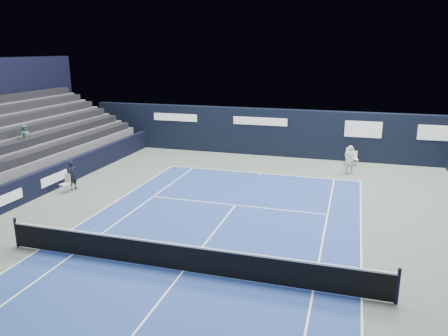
# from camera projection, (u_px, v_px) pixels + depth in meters

# --- Properties ---
(ground) EXTENTS (48.00, 48.00, 0.00)m
(ground) POSITION_uv_depth(u_px,v_px,m) (204.00, 245.00, 15.84)
(ground) COLOR #4D5B51
(ground) RESTS_ON ground
(court_surface) EXTENTS (10.97, 23.77, 0.01)m
(court_surface) POSITION_uv_depth(u_px,v_px,m) (183.00, 271.00, 13.99)
(court_surface) COLOR navy
(court_surface) RESTS_ON ground
(folding_chair_back_a) EXTENTS (0.51, 0.54, 1.06)m
(folding_chair_back_a) POSITION_uv_depth(u_px,v_px,m) (350.00, 154.00, 26.67)
(folding_chair_back_a) COLOR silver
(folding_chair_back_a) RESTS_ON ground
(folding_chair_back_b) EXTENTS (0.48, 0.47, 0.89)m
(folding_chair_back_b) POSITION_uv_depth(u_px,v_px,m) (354.00, 157.00, 26.54)
(folding_chair_back_b) COLOR white
(folding_chair_back_b) RESTS_ON ground
(line_judge_chair) EXTENTS (0.51, 0.50, 0.94)m
(line_judge_chair) POSITION_uv_depth(u_px,v_px,m) (66.00, 182.00, 21.58)
(line_judge_chair) COLOR silver
(line_judge_chair) RESTS_ON ground
(line_judge) EXTENTS (0.50, 0.63, 1.51)m
(line_judge) POSITION_uv_depth(u_px,v_px,m) (73.00, 175.00, 21.91)
(line_judge) COLOR black
(line_judge) RESTS_ON ground
(court_markings) EXTENTS (11.03, 23.83, 0.00)m
(court_markings) POSITION_uv_depth(u_px,v_px,m) (183.00, 271.00, 13.99)
(court_markings) COLOR white
(court_markings) RESTS_ON court_surface
(tennis_net) EXTENTS (12.90, 0.10, 1.10)m
(tennis_net) POSITION_uv_depth(u_px,v_px,m) (183.00, 257.00, 13.85)
(tennis_net) COLOR black
(tennis_net) RESTS_ON ground
(back_sponsor_wall) EXTENTS (26.00, 0.63, 3.10)m
(back_sponsor_wall) POSITION_uv_depth(u_px,v_px,m) (276.00, 132.00, 28.82)
(back_sponsor_wall) COLOR black
(back_sponsor_wall) RESTS_ON ground
(side_barrier_left) EXTENTS (0.33, 22.00, 1.20)m
(side_barrier_left) POSITION_uv_depth(u_px,v_px,m) (51.00, 178.00, 21.97)
(side_barrier_left) COLOR black
(side_barrier_left) RESTS_ON ground
(spectator_stand) EXTENTS (6.00, 18.00, 6.40)m
(spectator_stand) POSITION_uv_depth(u_px,v_px,m) (2.00, 143.00, 23.59)
(spectator_stand) COLOR #505053
(spectator_stand) RESTS_ON ground
(tennis_player) EXTENTS (0.66, 0.85, 1.66)m
(tennis_player) POSITION_uv_depth(u_px,v_px,m) (349.00, 160.00, 24.68)
(tennis_player) COLOR silver
(tennis_player) RESTS_ON ground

